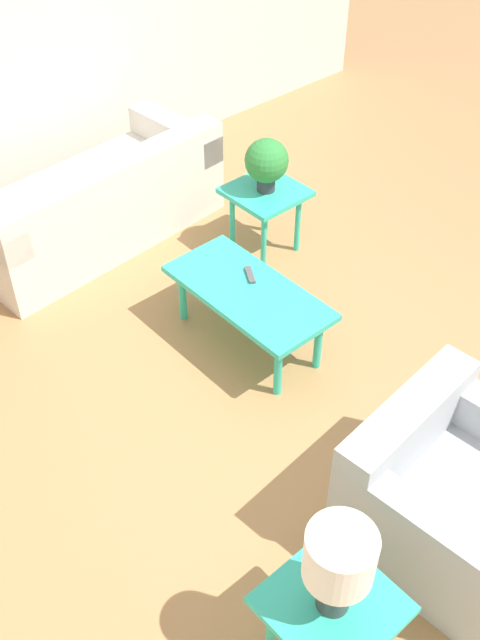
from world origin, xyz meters
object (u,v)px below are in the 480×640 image
at_px(coffee_table, 248,296).
at_px(potted_plant, 267,162).
at_px(armchair, 450,495).
at_px(table_lamp, 339,563).
at_px(side_table_plant, 266,200).
at_px(side_table_lamp, 330,612).
at_px(sofa, 95,205).

xyz_separation_m(coffee_table, potted_plant, (0.67, -0.77, 0.36)).
xyz_separation_m(armchair, table_lamp, (-0.07, 0.94, 0.53)).
bearing_deg(armchair, table_lamp, 179.25).
distance_m(side_table_plant, table_lamp, 3.12).
distance_m(side_table_lamp, table_lamp, 0.39).
bearing_deg(armchair, side_table_lamp, 179.25).
distance_m(sofa, side_table_plant, 1.29).
bearing_deg(side_table_plant, side_table_lamp, 141.98).
xyz_separation_m(side_table_plant, table_lamp, (-2.44, 1.91, 0.39)).
distance_m(coffee_table, side_table_lamp, 2.10).
height_order(side_table_lamp, table_lamp, table_lamp).
bearing_deg(potted_plant, armchair, 157.83).
bearing_deg(side_table_lamp, sofa, -17.30).
xyz_separation_m(sofa, coffee_table, (-1.63, -0.07, 0.10)).
height_order(coffee_table, potted_plant, potted_plant).
height_order(armchair, side_table_plant, armchair).
xyz_separation_m(coffee_table, side_table_plant, (0.67, -0.77, 0.05)).
distance_m(sofa, armchair, 3.33).
height_order(coffee_table, side_table_plant, side_table_plant).
relative_size(sofa, table_lamp, 4.22).
xyz_separation_m(coffee_table, table_lamp, (-1.76, 1.13, 0.44)).
height_order(sofa, coffee_table, sofa).
bearing_deg(coffee_table, potted_plant, -48.97).
xyz_separation_m(armchair, potted_plant, (2.37, -0.97, 0.45)).
bearing_deg(side_table_lamp, side_table_plant, -38.02).
distance_m(side_table_plant, potted_plant, 0.31).
bearing_deg(side_table_plant, potted_plant, 90.00).
bearing_deg(sofa, table_lamp, 68.46).
bearing_deg(armchair, side_table_plant, 63.02).
xyz_separation_m(sofa, potted_plant, (-0.96, -0.85, 0.45)).
height_order(sofa, table_lamp, table_lamp).
xyz_separation_m(armchair, side_table_plant, (2.37, -0.97, 0.14)).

